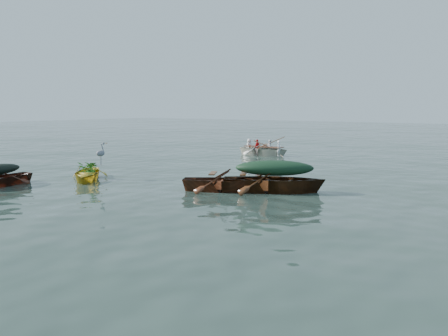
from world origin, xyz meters
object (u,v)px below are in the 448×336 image
Objects in this scene: yellow_dinghy at (87,180)px; open_wooden_boat at (228,191)px; heron at (101,157)px; rowed_boat at (264,156)px; green_tarp_boat at (274,192)px.

open_wooden_boat is at bearing -30.96° from yellow_dinghy.
heron is at bearing 71.31° from open_wooden_boat.
rowed_boat is 11.22m from heron.
green_tarp_boat is 1.10× the size of open_wooden_boat.
yellow_dinghy is 3.51× the size of heron.
yellow_dinghy is at bearing 76.53° from green_tarp_boat.
heron reaches higher than open_wooden_boat.
rowed_boat is (1.37, 11.56, 0.00)m from yellow_dinghy.
open_wooden_boat is at bearing -34.29° from heron.
yellow_dinghy is 0.74× the size of open_wooden_boat.
open_wooden_boat is (5.89, 1.32, 0.00)m from yellow_dinghy.
yellow_dinghy is at bearing -174.81° from heron.
rowed_boat reaches higher than open_wooden_boat.
open_wooden_boat reaches higher than yellow_dinghy.
yellow_dinghy is at bearing 172.83° from rowed_boat.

